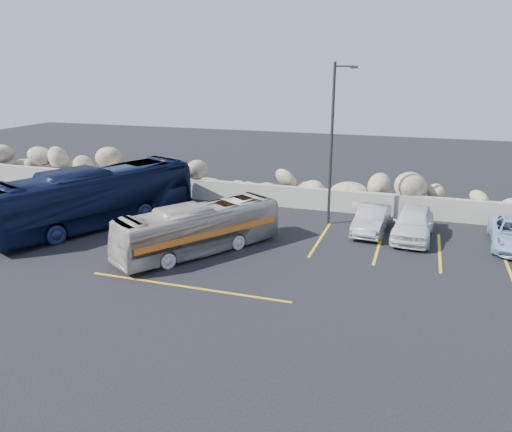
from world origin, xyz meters
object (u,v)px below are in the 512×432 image
(tour_coach, at_px, (95,197))
(car_b, at_px, (372,219))
(lamppost, at_px, (333,140))
(car_a, at_px, (413,223))
(vintage_bus, at_px, (199,229))

(tour_coach, distance_m, car_b, 13.78)
(lamppost, bearing_deg, car_b, -16.71)
(car_a, height_order, car_b, car_a)
(tour_coach, relative_size, car_a, 2.46)
(vintage_bus, relative_size, tour_coach, 0.71)
(lamppost, height_order, car_a, lamppost)
(car_a, bearing_deg, vintage_bus, -147.10)
(tour_coach, bearing_deg, vintage_bus, 7.09)
(car_b, bearing_deg, vintage_bus, -138.77)
(lamppost, distance_m, vintage_bus, 8.11)
(vintage_bus, height_order, tour_coach, tour_coach)
(tour_coach, xyz_separation_m, car_b, (13.34, 3.35, -0.85))
(car_b, bearing_deg, car_a, -5.39)
(vintage_bus, xyz_separation_m, tour_coach, (-6.55, 1.83, 0.43))
(tour_coach, height_order, car_a, tour_coach)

